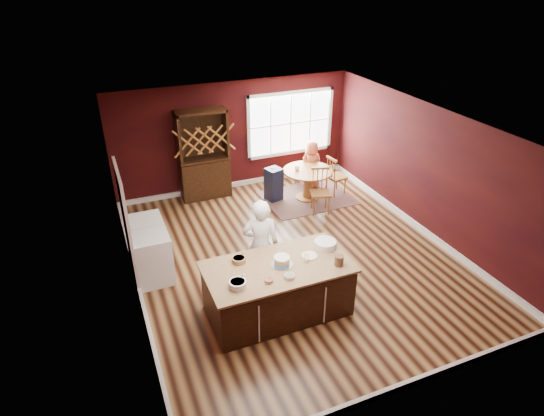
{
  "coord_description": "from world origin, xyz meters",
  "views": [
    {
      "loc": [
        -3.23,
        -6.73,
        5.14
      ],
      "look_at": [
        -0.35,
        0.22,
        1.05
      ],
      "focal_mm": 30.0,
      "sensor_mm": 36.0,
      "label": 1
    }
  ],
  "objects_px": {
    "baker": "(261,245)",
    "toddler": "(273,167)",
    "layer_cake": "(282,261)",
    "washer": "(153,258)",
    "chair_south": "(321,191)",
    "chair_north": "(304,167)",
    "seated_woman": "(311,165)",
    "high_chair": "(274,184)",
    "dining_table": "(308,178)",
    "hutch": "(203,155)",
    "dryer": "(147,241)",
    "chair_east": "(336,175)",
    "kitchen_island": "(278,290)"
  },
  "relations": [
    {
      "from": "baker",
      "to": "toddler",
      "type": "bearing_deg",
      "value": -97.33
    },
    {
      "from": "layer_cake",
      "to": "washer",
      "type": "relative_size",
      "value": 0.38
    },
    {
      "from": "chair_south",
      "to": "chair_north",
      "type": "relative_size",
      "value": 1.12
    },
    {
      "from": "seated_woman",
      "to": "high_chair",
      "type": "bearing_deg",
      "value": 10.77
    },
    {
      "from": "chair_south",
      "to": "chair_north",
      "type": "distance_m",
      "value": 1.53
    },
    {
      "from": "dining_table",
      "to": "hutch",
      "type": "relative_size",
      "value": 0.55
    },
    {
      "from": "toddler",
      "to": "chair_north",
      "type": "bearing_deg",
      "value": 21.98
    },
    {
      "from": "chair_north",
      "to": "chair_south",
      "type": "bearing_deg",
      "value": 54.53
    },
    {
      "from": "seated_woman",
      "to": "hutch",
      "type": "xyz_separation_m",
      "value": [
        -2.62,
        0.54,
        0.47
      ]
    },
    {
      "from": "dining_table",
      "to": "seated_woman",
      "type": "height_order",
      "value": "seated_woman"
    },
    {
      "from": "chair_south",
      "to": "dryer",
      "type": "relative_size",
      "value": 1.13
    },
    {
      "from": "dining_table",
      "to": "high_chair",
      "type": "height_order",
      "value": "high_chair"
    },
    {
      "from": "chair_south",
      "to": "toddler",
      "type": "relative_size",
      "value": 4.06
    },
    {
      "from": "chair_east",
      "to": "chair_north",
      "type": "relative_size",
      "value": 1.07
    },
    {
      "from": "dining_table",
      "to": "chair_south",
      "type": "bearing_deg",
      "value": -92.46
    },
    {
      "from": "layer_cake",
      "to": "chair_east",
      "type": "height_order",
      "value": "layer_cake"
    },
    {
      "from": "chair_east",
      "to": "hutch",
      "type": "xyz_separation_m",
      "value": [
        -3.04,
        1.1,
        0.59
      ]
    },
    {
      "from": "baker",
      "to": "dryer",
      "type": "bearing_deg",
      "value": -23.08
    },
    {
      "from": "kitchen_island",
      "to": "dryer",
      "type": "xyz_separation_m",
      "value": [
        -1.73,
        2.28,
        0.03
      ]
    },
    {
      "from": "layer_cake",
      "to": "hutch",
      "type": "relative_size",
      "value": 0.16
    },
    {
      "from": "kitchen_island",
      "to": "chair_south",
      "type": "relative_size",
      "value": 2.2
    },
    {
      "from": "layer_cake",
      "to": "seated_woman",
      "type": "xyz_separation_m",
      "value": [
        2.57,
        4.04,
        -0.37
      ]
    },
    {
      "from": "high_chair",
      "to": "washer",
      "type": "height_order",
      "value": "washer"
    },
    {
      "from": "dining_table",
      "to": "chair_east",
      "type": "bearing_deg",
      "value": -3.15
    },
    {
      "from": "layer_cake",
      "to": "hutch",
      "type": "bearing_deg",
      "value": 90.55
    },
    {
      "from": "chair_east",
      "to": "toddler",
      "type": "bearing_deg",
      "value": 67.53
    },
    {
      "from": "baker",
      "to": "high_chair",
      "type": "height_order",
      "value": "baker"
    },
    {
      "from": "baker",
      "to": "washer",
      "type": "distance_m",
      "value": 1.99
    },
    {
      "from": "washer",
      "to": "dryer",
      "type": "distance_m",
      "value": 0.64
    },
    {
      "from": "seated_woman",
      "to": "hutch",
      "type": "relative_size",
      "value": 0.57
    },
    {
      "from": "chair_east",
      "to": "hutch",
      "type": "distance_m",
      "value": 3.28
    },
    {
      "from": "dining_table",
      "to": "washer",
      "type": "bearing_deg",
      "value": -154.95
    },
    {
      "from": "toddler",
      "to": "hutch",
      "type": "bearing_deg",
      "value": 154.86
    },
    {
      "from": "high_chair",
      "to": "hutch",
      "type": "xyz_separation_m",
      "value": [
        -1.48,
        0.81,
        0.66
      ]
    },
    {
      "from": "chair_north",
      "to": "high_chair",
      "type": "xyz_separation_m",
      "value": [
        -1.06,
        -0.51,
        -0.05
      ]
    },
    {
      "from": "baker",
      "to": "chair_east",
      "type": "distance_m",
      "value": 4.14
    },
    {
      "from": "dryer",
      "to": "baker",
      "type": "bearing_deg",
      "value": -41.97
    },
    {
      "from": "baker",
      "to": "layer_cake",
      "type": "bearing_deg",
      "value": 115.05
    },
    {
      "from": "washer",
      "to": "chair_north",
      "type": "bearing_deg",
      "value": 31.6
    },
    {
      "from": "baker",
      "to": "high_chair",
      "type": "xyz_separation_m",
      "value": [
        1.51,
        3.04,
        -0.44
      ]
    },
    {
      "from": "toddler",
      "to": "washer",
      "type": "distance_m",
      "value": 3.97
    },
    {
      "from": "toddler",
      "to": "hutch",
      "type": "distance_m",
      "value": 1.7
    },
    {
      "from": "dining_table",
      "to": "washer",
      "type": "xyz_separation_m",
      "value": [
        -4.02,
        -1.88,
        -0.07
      ]
    },
    {
      "from": "dining_table",
      "to": "layer_cake",
      "type": "relative_size",
      "value": 3.34
    },
    {
      "from": "chair_north",
      "to": "high_chair",
      "type": "relative_size",
      "value": 1.11
    },
    {
      "from": "dining_table",
      "to": "toddler",
      "type": "xyz_separation_m",
      "value": [
        -0.75,
        0.35,
        0.28
      ]
    },
    {
      "from": "layer_cake",
      "to": "toddler",
      "type": "height_order",
      "value": "layer_cake"
    },
    {
      "from": "chair_east",
      "to": "toddler",
      "type": "xyz_separation_m",
      "value": [
        -1.52,
        0.39,
        0.31
      ]
    },
    {
      "from": "chair_north",
      "to": "seated_woman",
      "type": "xyz_separation_m",
      "value": [
        0.08,
        -0.24,
        0.15
      ]
    },
    {
      "from": "kitchen_island",
      "to": "baker",
      "type": "relative_size",
      "value": 1.34
    }
  ]
}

